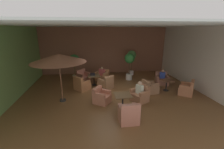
# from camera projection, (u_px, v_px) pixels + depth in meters

# --- Properties ---
(ground_plane) EXTENTS (10.58, 9.47, 0.02)m
(ground_plane) POSITION_uv_depth(u_px,v_px,m) (113.00, 94.00, 8.89)
(ground_plane) COLOR brown
(wall_back_brick) EXTENTS (10.58, 0.08, 3.81)m
(wall_back_brick) POSITION_uv_depth(u_px,v_px,m) (105.00, 51.00, 12.79)
(wall_back_brick) COLOR brown
(wall_back_brick) RESTS_ON ground_plane
(wall_left_accent) EXTENTS (0.08, 9.47, 3.81)m
(wall_left_accent) POSITION_uv_depth(u_px,v_px,m) (10.00, 65.00, 7.63)
(wall_left_accent) COLOR #6C984E
(wall_left_accent) RESTS_ON ground_plane
(wall_right_plain) EXTENTS (0.08, 9.47, 3.81)m
(wall_right_plain) POSITION_uv_depth(u_px,v_px,m) (200.00, 60.00, 9.05)
(wall_right_plain) COLOR silver
(wall_right_plain) RESTS_ON ground_plane
(ceiling_slab) EXTENTS (10.58, 9.47, 0.06)m
(ceiling_slab) POSITION_uv_depth(u_px,v_px,m) (113.00, 25.00, 7.79)
(ceiling_slab) COLOR silver
(ceiling_slab) RESTS_ON wall_back_brick
(cafe_table_front_left) EXTENTS (0.81, 0.81, 0.68)m
(cafe_table_front_left) POSITION_uv_depth(u_px,v_px,m) (94.00, 77.00, 10.19)
(cafe_table_front_left) COLOR black
(cafe_table_front_left) RESTS_ON ground_plane
(armchair_front_left_north) EXTENTS (1.08, 1.08, 0.86)m
(armchair_front_left_north) POSITION_uv_depth(u_px,v_px,m) (106.00, 84.00, 9.62)
(armchair_front_left_north) COLOR #A5734F
(armchair_front_left_north) RESTS_ON ground_plane
(armchair_front_left_east) EXTENTS (1.09, 1.08, 0.81)m
(armchair_front_left_east) POSITION_uv_depth(u_px,v_px,m) (102.00, 76.00, 11.17)
(armchair_front_left_east) COLOR #AC7146
(armchair_front_left_east) RESTS_ON ground_plane
(armchair_front_left_south) EXTENTS (1.05, 1.05, 0.88)m
(armchair_front_left_south) POSITION_uv_depth(u_px,v_px,m) (83.00, 77.00, 10.88)
(armchair_front_left_south) COLOR #B06855
(armchair_front_left_south) RESTS_ON ground_plane
(armchair_front_left_west) EXTENTS (1.12, 1.12, 0.88)m
(armchair_front_left_west) POSITION_uv_depth(u_px,v_px,m) (82.00, 85.00, 9.46)
(armchair_front_left_west) COLOR #B06F44
(armchair_front_left_west) RESTS_ON ground_plane
(cafe_table_front_right) EXTENTS (0.68, 0.68, 0.68)m
(cafe_table_front_right) POSITION_uv_depth(u_px,v_px,m) (167.00, 82.00, 9.28)
(cafe_table_front_right) COLOR black
(cafe_table_front_right) RESTS_ON ground_plane
(armchair_front_right_north) EXTENTS (1.09, 1.10, 0.86)m
(armchair_front_right_north) POSITION_uv_depth(u_px,v_px,m) (187.00, 89.00, 8.77)
(armchair_front_right_north) COLOR #B16E4A
(armchair_front_right_north) RESTS_ON ground_plane
(armchair_front_right_east) EXTENTS (0.92, 0.88, 0.82)m
(armchair_front_right_east) POSITION_uv_depth(u_px,v_px,m) (162.00, 80.00, 10.44)
(armchair_front_right_east) COLOR #A36753
(armchair_front_right_east) RESTS_ON ground_plane
(armchair_front_right_south) EXTENTS (0.90, 0.83, 0.79)m
(armchair_front_right_south) POSITION_uv_depth(u_px,v_px,m) (150.00, 88.00, 9.01)
(armchair_front_right_south) COLOR #A57654
(armchair_front_right_south) RESTS_ON ground_plane
(cafe_table_mid_center) EXTENTS (0.81, 0.81, 0.68)m
(cafe_table_mid_center) POSITION_uv_depth(u_px,v_px,m) (123.00, 97.00, 7.21)
(cafe_table_mid_center) COLOR black
(cafe_table_mid_center) RESTS_ON ground_plane
(armchair_mid_center_north) EXTENTS (0.76, 0.79, 0.92)m
(armchair_mid_center_north) POSITION_uv_depth(u_px,v_px,m) (129.00, 114.00, 6.14)
(armchair_mid_center_north) COLOR #B16B54
(armchair_mid_center_north) RESTS_ON ground_plane
(armchair_mid_center_east) EXTENTS (1.02, 1.04, 0.87)m
(armchair_mid_center_east) POSITION_uv_depth(u_px,v_px,m) (140.00, 95.00, 7.95)
(armchair_mid_center_east) COLOR #A9704F
(armchair_mid_center_east) RESTS_ON ground_plane
(armchair_mid_center_south) EXTENTS (1.03, 1.03, 0.79)m
(armchair_mid_center_south) POSITION_uv_depth(u_px,v_px,m) (102.00, 97.00, 7.79)
(armchair_mid_center_south) COLOR #B66E54
(armchair_mid_center_south) RESTS_ON ground_plane
(patio_umbrella_tall_red) EXTENTS (2.67, 2.67, 2.50)m
(patio_umbrella_tall_red) POSITION_uv_depth(u_px,v_px,m) (59.00, 58.00, 7.41)
(patio_umbrella_tall_red) COLOR #2D2D2D
(patio_umbrella_tall_red) RESTS_ON ground_plane
(potted_tree_left_corner) EXTENTS (0.72, 0.72, 2.02)m
(potted_tree_left_corner) POSITION_uv_depth(u_px,v_px,m) (132.00, 57.00, 12.25)
(potted_tree_left_corner) COLOR silver
(potted_tree_left_corner) RESTS_ON ground_plane
(potted_tree_mid_left) EXTENTS (0.78, 0.78, 1.88)m
(potted_tree_mid_left) POSITION_uv_depth(u_px,v_px,m) (74.00, 62.00, 11.22)
(potted_tree_mid_left) COLOR silver
(potted_tree_mid_left) RESTS_ON ground_plane
(potted_tree_mid_right) EXTENTS (0.73, 0.73, 1.98)m
(potted_tree_mid_right) POSITION_uv_depth(u_px,v_px,m) (129.00, 62.00, 11.08)
(potted_tree_mid_right) COLOR silver
(potted_tree_mid_right) RESTS_ON ground_plane
(patron_blue_shirt) EXTENTS (0.38, 0.30, 0.63)m
(patron_blue_shirt) POSITION_uv_depth(u_px,v_px,m) (162.00, 74.00, 10.28)
(patron_blue_shirt) COLOR #2E45A2
(patron_blue_shirt) RESTS_ON ground_plane
(patron_by_window) EXTENTS (0.45, 0.41, 0.61)m
(patron_by_window) POSITION_uv_depth(u_px,v_px,m) (102.00, 72.00, 11.02)
(patron_by_window) COLOR #B84C4A
(patron_by_window) RESTS_ON ground_plane
(patron_with_friend) EXTENTS (0.37, 0.43, 0.65)m
(patron_with_friend) POSITION_uv_depth(u_px,v_px,m) (140.00, 88.00, 7.81)
(patron_with_friend) COLOR silver
(patron_with_friend) RESTS_ON ground_plane
(iced_drink_cup) EXTENTS (0.08, 0.08, 0.11)m
(iced_drink_cup) POSITION_uv_depth(u_px,v_px,m) (93.00, 74.00, 10.23)
(iced_drink_cup) COLOR white
(iced_drink_cup) RESTS_ON cafe_table_front_left
(open_laptop) EXTENTS (0.34, 0.27, 0.20)m
(open_laptop) POSITION_uv_depth(u_px,v_px,m) (93.00, 75.00, 10.11)
(open_laptop) COLOR #9EA0A5
(open_laptop) RESTS_ON cafe_table_front_left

